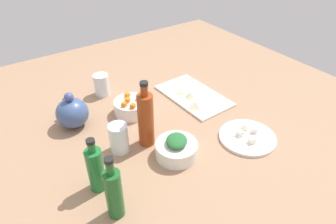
# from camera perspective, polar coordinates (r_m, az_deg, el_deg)

# --- Properties ---
(tabletop) EXTENTS (1.90, 1.90, 0.03)m
(tabletop) POSITION_cam_1_polar(r_m,az_deg,el_deg) (1.28, -0.00, -2.38)
(tabletop) COLOR #997457
(tabletop) RESTS_ON ground
(cutting_board) EXTENTS (0.36, 0.22, 0.01)m
(cutting_board) POSITION_cam_1_polar(r_m,az_deg,el_deg) (1.43, 4.85, 3.11)
(cutting_board) COLOR silver
(cutting_board) RESTS_ON tabletop
(plate_tofu) EXTENTS (0.22, 0.22, 0.01)m
(plate_tofu) POSITION_cam_1_polar(r_m,az_deg,el_deg) (1.22, 14.79, -4.64)
(plate_tofu) COLOR white
(plate_tofu) RESTS_ON tabletop
(bowl_greens) EXTENTS (0.15, 0.15, 0.06)m
(bowl_greens) POSITION_cam_1_polar(r_m,az_deg,el_deg) (1.09, 1.61, -7.15)
(bowl_greens) COLOR white
(bowl_greens) RESTS_ON tabletop
(bowl_carrots) EXTENTS (0.15, 0.15, 0.06)m
(bowl_carrots) POSITION_cam_1_polar(r_m,az_deg,el_deg) (1.31, -6.97, 0.94)
(bowl_carrots) COLOR white
(bowl_carrots) RESTS_ON tabletop
(teapot) EXTENTS (0.15, 0.13, 0.16)m
(teapot) POSITION_cam_1_polar(r_m,az_deg,el_deg) (1.27, -17.69, -0.09)
(teapot) COLOR #3B5382
(teapot) RESTS_ON tabletop
(bottle_0) EXTENTS (0.05, 0.05, 0.22)m
(bottle_0) POSITION_cam_1_polar(r_m,az_deg,el_deg) (0.89, -10.23, -14.79)
(bottle_0) COLOR #1D5C26
(bottle_0) RESTS_ON tabletop
(bottle_1) EXTENTS (0.06, 0.06, 0.27)m
(bottle_1) POSITION_cam_1_polar(r_m,az_deg,el_deg) (1.10, -4.24, -1.29)
(bottle_1) COLOR #953914
(bottle_1) RESTS_ON tabletop
(bottle_2) EXTENTS (0.05, 0.05, 0.20)m
(bottle_2) POSITION_cam_1_polar(r_m,az_deg,el_deg) (0.97, -13.55, -10.39)
(bottle_2) COLOR #1E6E30
(bottle_2) RESTS_ON tabletop
(drinking_glass_0) EXTENTS (0.07, 0.07, 0.10)m
(drinking_glass_0) POSITION_cam_1_polar(r_m,az_deg,el_deg) (1.46, -12.46, 5.05)
(drinking_glass_0) COLOR white
(drinking_glass_0) RESTS_ON tabletop
(drinking_glass_1) EXTENTS (0.07, 0.07, 0.11)m
(drinking_glass_1) POSITION_cam_1_polar(r_m,az_deg,el_deg) (1.11, -9.30, -4.91)
(drinking_glass_1) COLOR white
(drinking_glass_1) RESTS_ON tabletop
(carrot_cube_0) EXTENTS (0.03, 0.03, 0.02)m
(carrot_cube_0) POSITION_cam_1_polar(r_m,az_deg,el_deg) (1.28, -7.68, 2.23)
(carrot_cube_0) COLOR orange
(carrot_cube_0) RESTS_ON bowl_carrots
(carrot_cube_1) EXTENTS (0.02, 0.02, 0.02)m
(carrot_cube_1) POSITION_cam_1_polar(r_m,az_deg,el_deg) (1.29, -5.61, 2.69)
(carrot_cube_1) COLOR orange
(carrot_cube_1) RESTS_ON bowl_carrots
(carrot_cube_2) EXTENTS (0.02, 0.02, 0.02)m
(carrot_cube_2) POSITION_cam_1_polar(r_m,az_deg,el_deg) (1.32, -7.72, 3.21)
(carrot_cube_2) COLOR orange
(carrot_cube_2) RESTS_ON bowl_carrots
(carrot_cube_3) EXTENTS (0.02, 0.02, 0.02)m
(carrot_cube_3) POSITION_cam_1_polar(r_m,az_deg,el_deg) (1.26, -8.32, 1.43)
(carrot_cube_3) COLOR orange
(carrot_cube_3) RESTS_ON bowl_carrots
(carrot_cube_4) EXTENTS (0.03, 0.03, 0.02)m
(carrot_cube_4) POSITION_cam_1_polar(r_m,az_deg,el_deg) (1.24, -6.69, 1.13)
(carrot_cube_4) COLOR orange
(carrot_cube_4) RESTS_ON bowl_carrots
(chopped_greens_mound) EXTENTS (0.12, 0.11, 0.03)m
(chopped_greens_mound) POSITION_cam_1_polar(r_m,az_deg,el_deg) (1.06, 1.64, -5.44)
(chopped_greens_mound) COLOR #246430
(chopped_greens_mound) RESTS_ON bowl_greens
(tofu_cube_0) EXTENTS (0.03, 0.03, 0.02)m
(tofu_cube_0) POSITION_cam_1_polar(r_m,az_deg,el_deg) (1.24, 14.39, -2.71)
(tofu_cube_0) COLOR white
(tofu_cube_0) RESTS_ON plate_tofu
(tofu_cube_1) EXTENTS (0.02, 0.02, 0.02)m
(tofu_cube_1) POSITION_cam_1_polar(r_m,az_deg,el_deg) (1.20, 13.50, -3.93)
(tofu_cube_1) COLOR white
(tofu_cube_1) RESTS_ON plate_tofu
(tofu_cube_2) EXTENTS (0.03, 0.03, 0.02)m
(tofu_cube_2) POSITION_cam_1_polar(r_m,az_deg,el_deg) (1.18, 15.63, -5.20)
(tofu_cube_2) COLOR white
(tofu_cube_2) RESTS_ON plate_tofu
(tofu_cube_3) EXTENTS (0.03, 0.03, 0.02)m
(tofu_cube_3) POSITION_cam_1_polar(r_m,az_deg,el_deg) (1.23, 16.12, -3.30)
(tofu_cube_3) COLOR white
(tofu_cube_3) RESTS_ON plate_tofu
(dumpling_0) EXTENTS (0.05, 0.05, 0.03)m
(dumpling_0) POSITION_cam_1_polar(r_m,az_deg,el_deg) (1.40, 4.28, 3.19)
(dumpling_0) COLOR beige
(dumpling_0) RESTS_ON cutting_board
(dumpling_1) EXTENTS (0.05, 0.05, 0.02)m
(dumpling_1) POSITION_cam_1_polar(r_m,az_deg,el_deg) (1.43, 2.61, 4.03)
(dumpling_1) COLOR beige
(dumpling_1) RESTS_ON cutting_board
(dumpling_2) EXTENTS (0.06, 0.06, 0.03)m
(dumpling_2) POSITION_cam_1_polar(r_m,az_deg,el_deg) (1.34, 5.31, 1.44)
(dumpling_2) COLOR beige
(dumpling_2) RESTS_ON cutting_board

